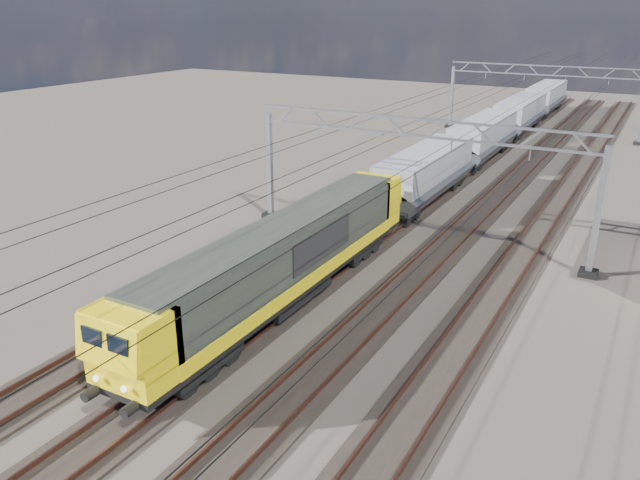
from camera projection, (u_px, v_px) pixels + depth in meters
The scene contains 13 objects.
ground at pixel (382, 267), 32.34m from camera, with size 160.00×160.00×0.00m, color black.
track_outer_west at pixel (284, 245), 35.05m from camera, with size 2.60×140.00×0.30m.
track_loco at pixel (347, 258), 33.23m from camera, with size 2.60×140.00×0.30m.
track_inner_east at pixel (418, 273), 31.40m from camera, with size 2.60×140.00×0.30m.
track_outer_east at pixel (498, 290), 29.57m from camera, with size 2.60×140.00×0.30m.
catenary_gantry_mid at pixel (414, 177), 34.23m from camera, with size 19.90×0.90×7.11m.
catenary_gantry_far at pixel (542, 98), 63.64m from camera, with size 19.90×0.90×7.11m.
overhead_wires at pixel (440, 131), 36.85m from camera, with size 12.03×140.00×0.53m.
locomotive at pixel (285, 257), 27.40m from camera, with size 2.76×21.10×3.62m.
hopper_wagon_lead at pixel (425, 172), 41.89m from camera, with size 3.38×13.00×3.25m.
hopper_wagon_mid at pixel (483, 136), 53.49m from camera, with size 3.38×13.00×3.25m.
hopper_wagon_third at pixel (520, 113), 65.09m from camera, with size 3.38×13.00×3.25m.
hopper_wagon_fourth at pixel (546, 96), 76.69m from camera, with size 3.38×13.00×3.25m.
Camera 1 is at (11.72, -27.56, 12.70)m, focal length 35.00 mm.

